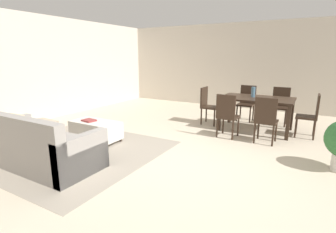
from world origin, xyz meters
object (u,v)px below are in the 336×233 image
dining_chair_far_right (280,104)px  dining_chair_near_right (266,118)px  couch (37,147)px  ottoman_table (96,130)px  dining_chair_near_left (227,113)px  vase_centerpiece (253,92)px  book_on_ottoman (89,120)px  dining_chair_far_left (247,101)px  dining_table (257,102)px  dining_chair_head_west (207,103)px  dining_chair_head_east (311,113)px

dining_chair_far_right → dining_chair_near_right: bearing=-91.8°
couch → ottoman_table: 1.31m
ottoman_table → dining_chair_near_left: size_ratio=1.09×
dining_chair_far_right → vase_centerpiece: size_ratio=3.98×
book_on_ottoman → dining_chair_near_left: bearing=33.8°
book_on_ottoman → dining_chair_far_left: bearing=54.6°
vase_centerpiece → book_on_ottoman: bearing=-137.0°
dining_table → dining_chair_near_right: 0.95m
dining_chair_head_west → dining_chair_near_right: bearing=-29.6°
dining_chair_far_right → dining_chair_head_east: size_ratio=1.00×
couch → dining_chair_near_right: 4.05m
ottoman_table → dining_chair_head_east: dining_chair_head_east is taller
dining_chair_far_left → couch: bearing=-115.3°
couch → book_on_ottoman: bearing=98.6°
couch → vase_centerpiece: bearing=56.6°
dining_chair_head_west → vase_centerpiece: bearing=1.8°
couch → vase_centerpiece: vase_centerpiece is taller
dining_chair_near_left → dining_chair_far_right: (0.82, 1.73, 0.00)m
dining_chair_near_left → dining_chair_far_left: size_ratio=1.00×
dining_chair_near_right → dining_chair_head_west: bearing=150.4°
dining_chair_far_left → vase_centerpiece: vase_centerpiece is taller
dining_chair_near_left → dining_chair_far_left: bearing=90.0°
dining_chair_near_left → dining_chair_near_right: size_ratio=1.00×
dining_table → dining_chair_head_west: dining_chair_head_west is taller
dining_table → dining_chair_far_right: 0.97m
dining_chair_near_left → dining_chair_head_east: 1.75m
vase_centerpiece → dining_chair_near_right: bearing=-63.5°
dining_chair_head_west → couch: bearing=-110.5°
dining_chair_head_east → book_on_ottoman: 4.56m
book_on_ottoman → dining_chair_head_west: bearing=57.2°
dining_chair_head_west → vase_centerpiece: size_ratio=3.98×
dining_chair_near_left → vase_centerpiece: size_ratio=3.98×
dining_chair_far_left → dining_chair_head_east: 1.73m
vase_centerpiece → book_on_ottoman: 3.64m
ottoman_table → dining_chair_far_right: (3.03, 3.24, 0.29)m
dining_table → book_on_ottoman: size_ratio=6.00×
dining_chair_head_west → book_on_ottoman: bearing=-122.8°
dining_table → vase_centerpiece: size_ratio=6.75×
dining_chair_near_left → book_on_ottoman: dining_chair_near_left is taller
dining_chair_far_left → dining_chair_head_west: 1.15m
dining_table → book_on_ottoman: 3.67m
dining_chair_near_left → dining_chair_head_west: (-0.77, 0.87, 0.00)m
dining_chair_near_left → vase_centerpiece: (0.31, 0.91, 0.36)m
vase_centerpiece → dining_chair_head_west: bearing=-178.2°
vase_centerpiece → dining_chair_near_left: bearing=-108.9°
dining_chair_head_east → dining_chair_head_west: 2.28m
dining_chair_far_left → dining_chair_far_right: same height
dining_chair_head_east → book_on_ottoman: size_ratio=3.54×
dining_chair_far_right → book_on_ottoman: (-3.15, -3.29, -0.10)m
dining_chair_near_right → dining_chair_far_left: 1.88m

